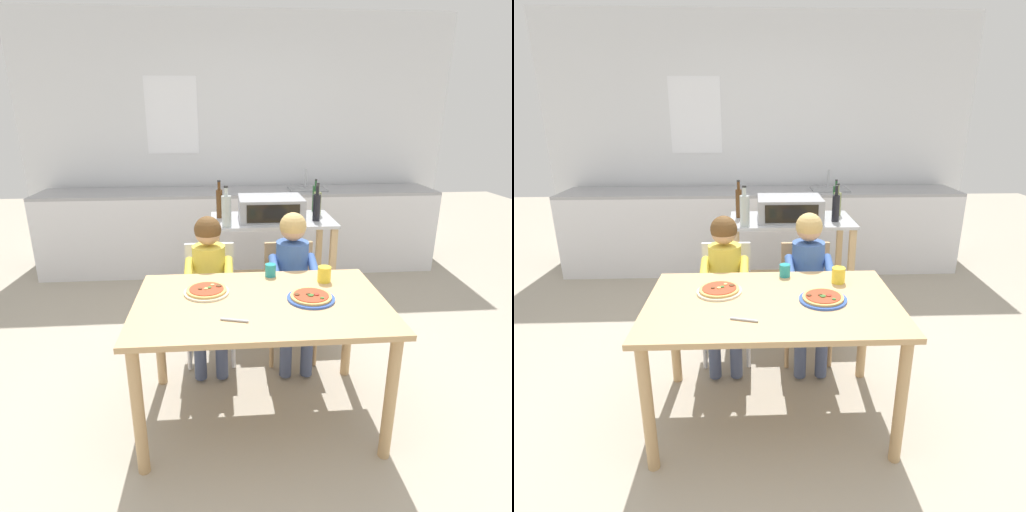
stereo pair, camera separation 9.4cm
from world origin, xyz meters
TOP-DOWN VIEW (x-y plane):
  - ground_plane at (0.00, 1.14)m, footprint 11.36×11.36m
  - back_wall_tiled at (-0.00, 2.90)m, footprint 4.72×0.13m
  - kitchen_counter at (0.00, 2.49)m, footprint 4.25×0.60m
  - kitchen_island_cart at (0.22, 1.33)m, footprint 1.01×0.57m
  - toaster_oven at (0.20, 1.30)m, footprint 0.52×0.39m
  - bottle_clear_vinegar at (0.57, 1.23)m, footprint 0.06×0.06m
  - bottle_brown_beer at (-0.16, 1.11)m, footprint 0.07×0.07m
  - bottle_slim_sauce at (0.62, 1.56)m, footprint 0.05×0.05m
  - bottle_dark_olive_oil at (0.62, 1.44)m, footprint 0.07×0.07m
  - bottle_tall_green_wine at (-0.21, 1.39)m, footprint 0.05×0.05m
  - dining_table at (0.00, 0.00)m, footprint 1.34×0.85m
  - dining_chair_left at (-0.29, 0.70)m, footprint 0.36×0.36m
  - dining_chair_right at (0.27, 0.68)m, footprint 0.36×0.36m
  - child_in_yellow_shirt at (-0.29, 0.58)m, footprint 0.32×0.42m
  - child_in_blue_striped_shirt at (0.27, 0.56)m, footprint 0.32×0.42m
  - pizza_plate_cream at (-0.29, 0.12)m, footprint 0.25×0.25m
  - pizza_plate_blue_rimmed at (0.27, -0.01)m, footprint 0.26×0.26m
  - drinking_cup_teal at (0.09, 0.35)m, footprint 0.07×0.07m
  - drinking_cup_yellow at (0.40, 0.24)m, footprint 0.08×0.08m
  - serving_spoon at (-0.15, -0.22)m, footprint 0.14×0.05m

SIDE VIEW (x-z plane):
  - ground_plane at x=0.00m, z-range 0.00..0.00m
  - kitchen_counter at x=0.00m, z-range -0.10..0.99m
  - dining_chair_left at x=-0.29m, z-range 0.07..0.89m
  - dining_chair_right at x=0.27m, z-range 0.07..0.89m
  - kitchen_island_cart at x=0.22m, z-range 0.14..1.00m
  - dining_table at x=0.00m, z-range 0.27..1.01m
  - child_in_yellow_shirt at x=-0.29m, z-range 0.14..1.18m
  - child_in_blue_striped_shirt at x=0.27m, z-range 0.14..1.19m
  - serving_spoon at x=-0.15m, z-range 0.74..0.75m
  - pizza_plate_blue_rimmed at x=0.27m, z-range 0.74..0.77m
  - pizza_plate_cream at x=-0.29m, z-range 0.74..0.77m
  - drinking_cup_teal at x=0.09m, z-range 0.74..0.82m
  - drinking_cup_yellow at x=0.40m, z-range 0.74..0.83m
  - toaster_oven at x=0.20m, z-range 0.86..1.04m
  - bottle_dark_olive_oil at x=0.62m, z-range 0.83..1.10m
  - bottle_clear_vinegar at x=0.57m, z-range 0.83..1.12m
  - bottle_slim_sauce at x=0.62m, z-range 0.83..1.12m
  - bottle_brown_beer at x=-0.16m, z-range 0.83..1.14m
  - bottle_tall_green_wine at x=-0.21m, z-range 0.83..1.14m
  - back_wall_tiled at x=0.00m, z-range 0.00..2.70m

